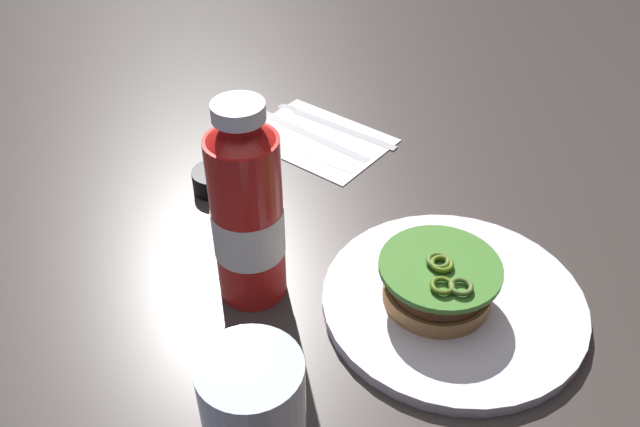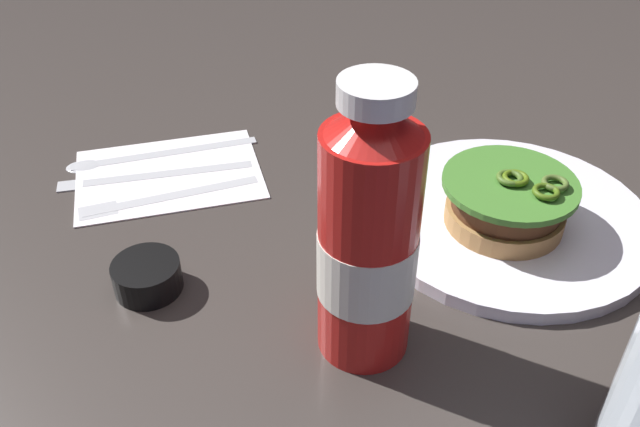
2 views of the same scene
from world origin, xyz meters
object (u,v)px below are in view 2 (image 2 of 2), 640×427
at_px(dinner_plate, 507,217).
at_px(fork_utensil, 153,197).
at_px(napkin, 169,174).
at_px(butter_knife, 143,174).
at_px(burger_sandwich, 507,202).
at_px(ketchup_bottle, 368,241).
at_px(spoon_utensil, 136,155).
at_px(condiment_cup, 147,276).

xyz_separation_m(dinner_plate, fork_utensil, (0.32, -0.10, -0.00)).
distance_m(napkin, fork_utensil, 0.05).
bearing_deg(fork_utensil, butter_knife, -76.51).
xyz_separation_m(burger_sandwich, napkin, (0.30, -0.15, -0.03)).
distance_m(ketchup_bottle, fork_utensil, 0.28).
bearing_deg(burger_sandwich, butter_knife, -25.47).
bearing_deg(butter_knife, burger_sandwich, 154.53).
xyz_separation_m(napkin, spoon_utensil, (0.03, -0.04, 0.00)).
bearing_deg(burger_sandwich, dinner_plate, -129.14).
bearing_deg(condiment_cup, ketchup_bottle, 151.12).
bearing_deg(dinner_plate, fork_utensil, -16.57).
bearing_deg(napkin, burger_sandwich, 152.56).
height_order(spoon_utensil, butter_knife, same).
bearing_deg(dinner_plate, napkin, -24.36).
height_order(ketchup_bottle, spoon_utensil, ketchup_bottle).
distance_m(burger_sandwich, spoon_utensil, 0.38).
height_order(burger_sandwich, fork_utensil, burger_sandwich).
distance_m(burger_sandwich, fork_utensil, 0.33).
distance_m(dinner_plate, spoon_utensil, 0.38).
height_order(dinner_plate, burger_sandwich, burger_sandwich).
bearing_deg(burger_sandwich, fork_utensil, -19.55).
bearing_deg(butter_knife, dinner_plate, 157.40).
height_order(dinner_plate, butter_knife, dinner_plate).
relative_size(dinner_plate, condiment_cup, 4.66).
height_order(ketchup_bottle, fork_utensil, ketchup_bottle).
relative_size(spoon_utensil, fork_utensil, 1.15).
bearing_deg(dinner_plate, ketchup_bottle, 34.91).
height_order(burger_sandwich, condiment_cup, burger_sandwich).
bearing_deg(spoon_utensil, ketchup_bottle, 120.97).
bearing_deg(napkin, condiment_cup, 84.05).
bearing_deg(spoon_utensil, dinner_plate, 152.61).
relative_size(butter_knife, fork_utensil, 1.12).
xyz_separation_m(burger_sandwich, spoon_utensil, (0.33, -0.19, -0.03)).
bearing_deg(dinner_plate, condiment_cup, 4.82).
xyz_separation_m(burger_sandwich, ketchup_bottle, (0.15, 0.10, 0.06)).
bearing_deg(fork_utensil, spoon_utensil, -77.41).
xyz_separation_m(ketchup_bottle, napkin, (0.14, -0.26, -0.10)).
distance_m(butter_knife, fork_utensil, 0.04).
distance_m(condiment_cup, fork_utensil, 0.12).
height_order(burger_sandwich, ketchup_bottle, ketchup_bottle).
xyz_separation_m(ketchup_bottle, spoon_utensil, (0.18, -0.29, -0.09)).
relative_size(dinner_plate, burger_sandwich, 2.22).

